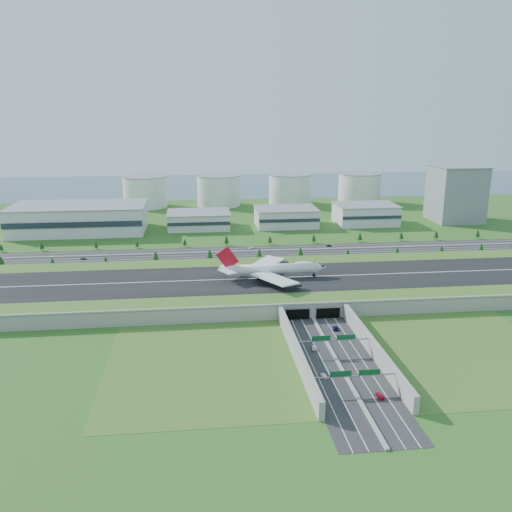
{
  "coord_description": "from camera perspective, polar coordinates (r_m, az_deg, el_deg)",
  "views": [
    {
      "loc": [
        -62.39,
        -323.5,
        113.22
      ],
      "look_at": [
        -21.93,
        35.0,
        13.13
      ],
      "focal_mm": 38.0,
      "sensor_mm": 36.0,
      "label": 1
    }
  ],
  "objects": [
    {
      "name": "hangar_mid_a",
      "position": [
        524.27,
        -6.06,
        3.78
      ],
      "size": [
        58.0,
        42.0,
        15.0
      ],
      "primitive_type": "cube",
      "color": "silver",
      "rests_on": "ground"
    },
    {
      "name": "fuel_tank_b",
      "position": [
        641.27,
        -3.95,
        6.88
      ],
      "size": [
        50.0,
        50.0,
        35.0
      ],
      "primitive_type": "cylinder",
      "color": "silver",
      "rests_on": "ground"
    },
    {
      "name": "fuel_tank_c",
      "position": [
        650.47,
        3.61,
        7.01
      ],
      "size": [
        50.0,
        50.0,
        35.0
      ],
      "primitive_type": "cylinder",
      "color": "silver",
      "rests_on": "ground"
    },
    {
      "name": "fuel_tank_a",
      "position": [
        643.27,
        -11.58,
        6.63
      ],
      "size": [
        50.0,
        50.0,
        35.0
      ],
      "primitive_type": "cylinder",
      "color": "silver",
      "rests_on": "ground"
    },
    {
      "name": "north_expressway",
      "position": [
        437.99,
        1.97,
        0.52
      ],
      "size": [
        560.0,
        36.0,
        0.12
      ],
      "primitive_type": "cube",
      "color": "#28282B",
      "rests_on": "ground"
    },
    {
      "name": "car_0",
      "position": [
        265.18,
        6.07,
        -9.63
      ],
      "size": [
        2.3,
        5.09,
        1.7
      ],
      "primitive_type": "imported",
      "rotation": [
        0.0,
        0.0,
        -0.06
      ],
      "color": "silver",
      "rests_on": "ground"
    },
    {
      "name": "car_4",
      "position": [
        433.57,
        -17.73,
        -0.26
      ],
      "size": [
        4.76,
        2.47,
        1.55
      ],
      "primitive_type": "imported",
      "rotation": [
        0.0,
        0.0,
        1.72
      ],
      "color": "#4F4E52",
      "rests_on": "ground"
    },
    {
      "name": "sign_gantry_far",
      "position": [
        229.37,
        10.36,
        -12.37
      ],
      "size": [
        38.7,
        0.7,
        9.8
      ],
      "color": "gray",
      "rests_on": "ground"
    },
    {
      "name": "office_tower",
      "position": [
        587.4,
        20.3,
        6.16
      ],
      "size": [
        46.0,
        46.0,
        55.0
      ],
      "primitive_type": "cube",
      "color": "gray",
      "rests_on": "ground"
    },
    {
      "name": "sign_gantry_near",
      "position": [
        259.57,
        8.15,
        -8.83
      ],
      "size": [
        38.7,
        0.7,
        9.8
      ],
      "color": "gray",
      "rests_on": "ground"
    },
    {
      "name": "airfield_deck",
      "position": [
        346.97,
        4.26,
        -2.87
      ],
      "size": [
        520.0,
        100.0,
        9.2
      ],
      "color": "gray",
      "rests_on": "ground"
    },
    {
      "name": "underpass_road",
      "position": [
        257.21,
        8.37,
        -9.94
      ],
      "size": [
        38.8,
        120.4,
        8.0
      ],
      "color": "#28282B",
      "rests_on": "ground"
    },
    {
      "name": "hangar_west",
      "position": [
        529.43,
        -18.08,
        3.77
      ],
      "size": [
        120.0,
        60.0,
        25.0
      ],
      "primitive_type": "cube",
      "color": "silver",
      "rests_on": "ground"
    },
    {
      "name": "car_2",
      "position": [
        289.37,
        8.38,
        -7.51
      ],
      "size": [
        3.73,
        6.1,
        1.58
      ],
      "primitive_type": "imported",
      "rotation": [
        0.0,
        0.0,
        2.93
      ],
      "color": "#0E1346",
      "rests_on": "ground"
    },
    {
      "name": "car_1",
      "position": [
        241.17,
        7.16,
        -12.41
      ],
      "size": [
        2.59,
        4.52,
        1.41
      ],
      "primitive_type": "imported",
      "rotation": [
        0.0,
        0.0,
        0.27
      ],
      "color": "white",
      "rests_on": "ground"
    },
    {
      "name": "bay_water",
      "position": [
        813.83,
        -2.0,
        7.5
      ],
      "size": [
        1200.0,
        260.0,
        0.06
      ],
      "primitive_type": "cube",
      "color": "#365668",
      "rests_on": "ground"
    },
    {
      "name": "hangar_mid_b",
      "position": [
        531.3,
        3.16,
        4.11
      ],
      "size": [
        58.0,
        42.0,
        17.0
      ],
      "primitive_type": "cube",
      "color": "silver",
      "rests_on": "ground"
    },
    {
      "name": "fuel_tank_d",
      "position": [
        670.41,
        10.84,
        7.02
      ],
      "size": [
        50.0,
        50.0,
        35.0
      ],
      "primitive_type": "cylinder",
      "color": "silver",
      "rests_on": "ground"
    },
    {
      "name": "tree_row",
      "position": [
        438.61,
        3.62,
        1.15
      ],
      "size": [
        504.03,
        48.65,
        8.45
      ],
      "color": "#3D2819",
      "rests_on": "ground"
    },
    {
      "name": "car_7",
      "position": [
        443.91,
        -0.5,
        0.86
      ],
      "size": [
        6.28,
        4.53,
        1.69
      ],
      "primitive_type": "imported",
      "rotation": [
        0.0,
        0.0,
        -1.15
      ],
      "color": "white",
      "rests_on": "ground"
    },
    {
      "name": "boeing_747",
      "position": [
        341.71,
        1.78,
        -1.35
      ],
      "size": [
        70.58,
        66.77,
        21.83
      ],
      "rotation": [
        0.0,
        0.0,
        0.0
      ],
      "color": "white",
      "rests_on": "airfield_deck"
    },
    {
      "name": "car_3",
      "position": [
        230.14,
        12.89,
        -14.12
      ],
      "size": [
        2.88,
        5.91,
        1.66
      ],
      "primitive_type": "imported",
      "rotation": [
        0.0,
        0.0,
        3.24
      ],
      "color": "#B61031",
      "rests_on": "ground"
    },
    {
      "name": "ground",
      "position": [
        348.37,
        4.24,
        -3.5
      ],
      "size": [
        1200.0,
        1200.0,
        0.0
      ],
      "primitive_type": "plane",
      "color": "#294B17",
      "rests_on": "ground"
    },
    {
      "name": "car_5",
      "position": [
        456.25,
        7.67,
        1.1
      ],
      "size": [
        4.09,
        1.44,
        1.35
      ],
      "primitive_type": "imported",
      "rotation": [
        0.0,
        0.0,
        -1.57
      ],
      "color": "black",
      "rests_on": "ground"
    },
    {
      "name": "hangar_mid_c",
      "position": [
        549.96,
        11.44,
        4.33
      ],
      "size": [
        58.0,
        42.0,
        19.0
      ],
      "primitive_type": "cube",
      "color": "silver",
      "rests_on": "ground"
    }
  ]
}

